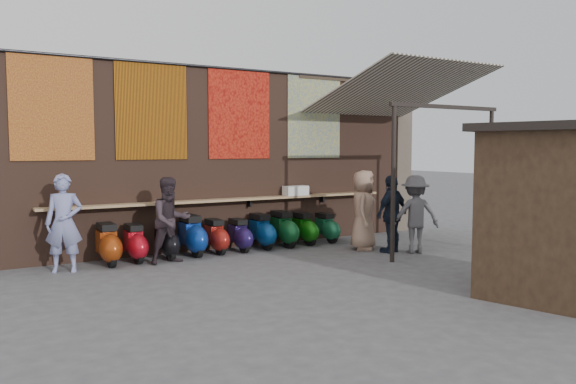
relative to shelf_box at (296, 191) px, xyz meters
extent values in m
plane|color=#474749|center=(-1.66, -2.30, -1.24)|extent=(70.00, 70.00, 0.00)
cube|color=brown|center=(-1.66, 0.40, 0.76)|extent=(10.00, 0.40, 4.00)
cube|color=#4C4238|center=(3.54, 0.40, 0.76)|extent=(0.50, 0.50, 4.00)
cube|color=#9E7A51|center=(-1.66, 0.03, -0.14)|extent=(8.00, 0.32, 0.05)
cube|color=white|center=(0.00, 0.00, 0.00)|extent=(0.57, 0.29, 0.23)
cube|color=maroon|center=(-5.26, 0.18, 1.76)|extent=(1.50, 0.02, 2.00)
cube|color=#CB690B|center=(-3.36, 0.18, 1.76)|extent=(1.50, 0.02, 2.00)
cube|color=red|center=(-1.36, 0.18, 1.76)|extent=(1.50, 0.02, 2.00)
cube|color=#2B4FA0|center=(0.64, 0.18, 1.76)|extent=(1.50, 0.02, 2.00)
cylinder|color=black|center=(-1.66, 0.17, 2.74)|extent=(9.50, 0.06, 0.06)
imported|color=#7C82B5|center=(-5.23, -0.53, -0.35)|extent=(0.75, 0.62, 1.78)
imported|color=#2F252B|center=(-3.32, -0.76, -0.40)|extent=(0.89, 0.74, 1.68)
imported|color=black|center=(1.12, -2.11, -0.41)|extent=(1.04, 0.61, 1.66)
imported|color=#515054|center=(1.51, -2.41, -0.41)|extent=(1.23, 1.00, 1.66)
imported|color=#9E7B64|center=(0.81, -1.52, -0.36)|extent=(0.99, 1.01, 1.75)
cube|color=black|center=(0.98, -6.05, 0.00)|extent=(2.67, 2.27, 2.47)
cube|color=black|center=(0.98, -6.05, 1.30)|extent=(3.00, 2.60, 0.12)
cube|color=gold|center=(0.74, -5.20, 0.56)|extent=(1.16, 0.37, 0.50)
cube|color=#473321|center=(0.74, -5.20, -0.33)|extent=(1.85, 0.62, 0.06)
cube|color=beige|center=(1.84, -1.40, 2.31)|extent=(3.20, 3.28, 0.97)
cube|color=#33261C|center=(1.84, 0.19, 2.71)|extent=(3.30, 0.08, 0.12)
cube|color=black|center=(1.84, -2.90, 1.84)|extent=(3.00, 0.08, 0.08)
cylinder|color=black|center=(0.44, -2.90, 0.31)|extent=(0.09, 0.09, 3.10)
cylinder|color=black|center=(3.24, -2.90, 0.31)|extent=(0.09, 0.09, 3.10)
camera|label=1|loc=(-6.91, -11.19, 0.99)|focal=35.00mm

